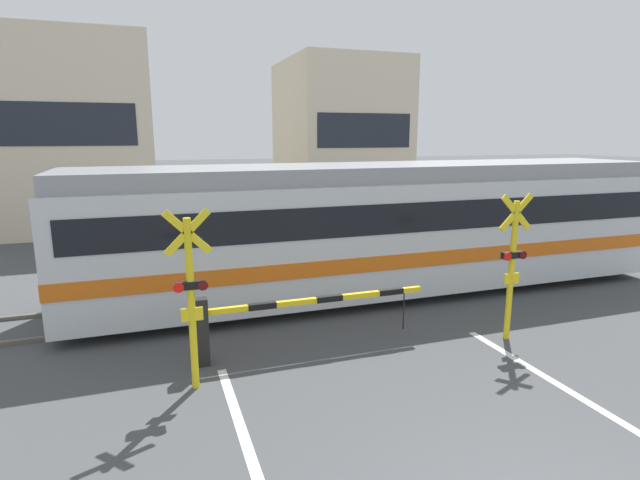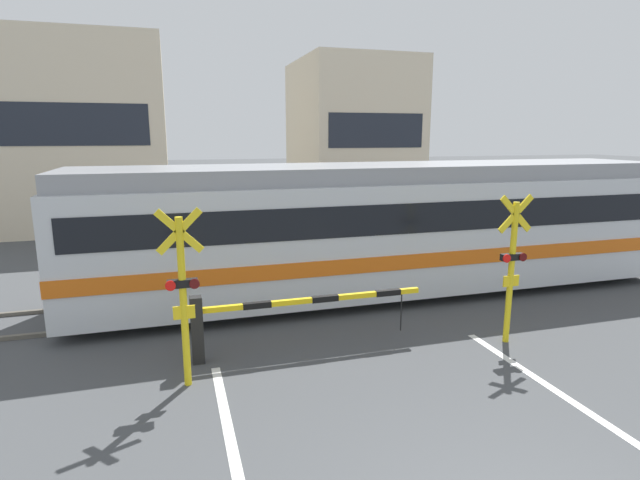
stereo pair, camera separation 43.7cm
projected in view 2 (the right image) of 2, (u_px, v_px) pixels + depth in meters
name	position (u px, v px, depth m)	size (l,w,h in m)	color
rail_track_near	(317.00, 307.00, 11.02)	(50.00, 0.10, 0.08)	#5B564C
rail_track_far	(301.00, 288.00, 12.36)	(50.00, 0.10, 0.08)	#5B564C
commuter_train	(385.00, 225.00, 11.89)	(14.28, 2.89, 3.09)	silver
crossing_barrier_near	(261.00, 314.00, 8.56)	(4.15, 0.20, 1.16)	black
crossing_barrier_far	(332.00, 238.00, 14.85)	(4.15, 0.20, 1.16)	black
crossing_signal_left	(183.00, 291.00, 7.36)	(0.68, 0.15, 2.74)	yellow
crossing_signal_right	(512.00, 263.00, 8.96)	(0.68, 0.15, 2.74)	yellow
building_left_of_street	(77.00, 135.00, 20.61)	(7.08, 6.09, 7.54)	beige
building_right_of_street	(352.00, 139.00, 24.04)	(5.09, 6.09, 7.21)	beige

